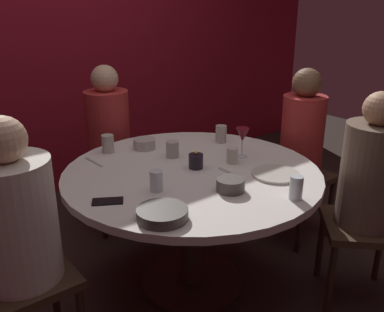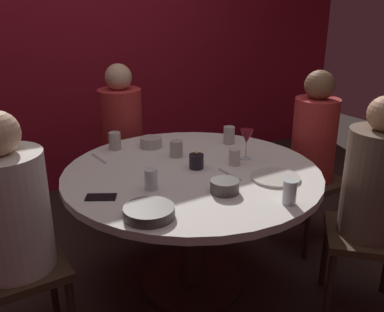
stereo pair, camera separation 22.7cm
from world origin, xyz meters
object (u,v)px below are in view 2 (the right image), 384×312
(bowl_small_white, at_px, (149,212))
(cup_by_left_diner, at_px, (151,179))
(cup_by_right_diner, at_px, (290,192))
(cup_far_edge, at_px, (115,141))
(bowl_serving_large, at_px, (151,142))
(cup_beside_wine, at_px, (229,135))
(wine_glass, at_px, (247,138))
(dinner_plate, at_px, (275,178))
(bowl_salad_center, at_px, (225,186))
(seated_diner_left, at_px, (10,214))
(candle_holder, at_px, (196,161))
(seated_diner_front_right, at_px, (374,187))
(cup_center_front, at_px, (176,149))
(seated_diner_back, at_px, (121,128))
(cup_near_candle, at_px, (234,157))
(cell_phone, at_px, (101,197))
(dining_table, at_px, (192,194))
(seated_diner_right, at_px, (314,141))

(bowl_small_white, bearing_deg, cup_by_left_diner, 61.13)
(cup_by_right_diner, xyz_separation_m, cup_far_edge, (-0.38, 1.11, -0.00))
(bowl_serving_large, xyz_separation_m, cup_beside_wine, (0.45, -0.20, 0.02))
(wine_glass, height_order, cup_far_edge, wine_glass)
(dinner_plate, height_order, bowl_salad_center, bowl_salad_center)
(seated_diner_left, bearing_deg, bowl_serving_large, 26.46)
(candle_holder, height_order, cup_by_right_diner, cup_by_right_diner)
(candle_holder, distance_m, cup_beside_wine, 0.47)
(seated_diner_front_right, height_order, cup_center_front, seated_diner_front_right)
(seated_diner_back, xyz_separation_m, cup_near_candle, (0.24, -1.02, 0.05))
(cup_beside_wine, bearing_deg, bowl_salad_center, -128.41)
(cell_phone, distance_m, cup_near_candle, 0.78)
(candle_holder, height_order, cup_by_left_diner, cup_by_left_diner)
(dining_table, height_order, cell_phone, cell_phone)
(dining_table, distance_m, dinner_plate, 0.47)
(cup_near_candle, xyz_separation_m, cup_beside_wine, (0.20, 0.31, 0.01))
(dining_table, distance_m, cup_far_edge, 0.61)
(bowl_small_white, bearing_deg, dinner_plate, 1.49)
(dinner_plate, relative_size, cup_near_candle, 2.81)
(seated_diner_back, xyz_separation_m, cup_beside_wine, (0.44, -0.70, 0.06))
(bowl_small_white, distance_m, cup_beside_wine, 1.06)
(seated_diner_front_right, distance_m, cup_beside_wine, 0.94)
(cup_by_left_diner, bearing_deg, candle_holder, 18.55)
(cup_by_left_diner, xyz_separation_m, cup_by_right_diner, (0.45, -0.47, 0.00))
(cup_far_edge, bearing_deg, seated_diner_front_right, -53.60)
(seated_diner_left, bearing_deg, seated_diner_front_right, -22.46)
(cup_near_candle, height_order, cup_far_edge, cup_far_edge)
(cell_phone, xyz_separation_m, bowl_serving_large, (0.53, 0.52, 0.03))
(seated_diner_left, height_order, cup_by_left_diner, seated_diner_left)
(cup_by_left_diner, distance_m, cup_center_front, 0.47)
(seated_diner_left, xyz_separation_m, dinner_plate, (1.23, -0.33, 0.01))
(bowl_salad_center, bearing_deg, bowl_small_white, -176.09)
(seated_diner_left, height_order, cup_by_right_diner, seated_diner_left)
(dining_table, relative_size, seated_diner_front_right, 1.17)
(cup_far_edge, bearing_deg, bowl_small_white, -103.56)
(candle_holder, bearing_deg, seated_diner_back, 92.06)
(seated_diner_left, distance_m, dinner_plate, 1.27)
(cup_beside_wine, bearing_deg, bowl_small_white, -145.27)
(seated_diner_back, xyz_separation_m, bowl_serving_large, (-0.01, -0.50, 0.04))
(cup_center_front, bearing_deg, dinner_plate, -64.58)
(candle_holder, height_order, bowl_serving_large, candle_holder)
(seated_diner_front_right, bearing_deg, cell_phone, 18.79)
(wine_glass, bearing_deg, cup_far_edge, 135.90)
(bowl_serving_large, xyz_separation_m, cup_by_right_diner, (0.17, -1.03, 0.03))
(bowl_small_white, xyz_separation_m, cup_by_left_diner, (0.14, 0.25, 0.03))
(seated_diner_right, height_order, wine_glass, seated_diner_right)
(cup_far_edge, bearing_deg, seated_diner_left, -143.01)
(bowl_serving_large, bearing_deg, wine_glass, -52.50)
(cup_beside_wine, bearing_deg, cup_by_right_diner, -108.84)
(bowl_salad_center, bearing_deg, cell_phone, 154.00)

